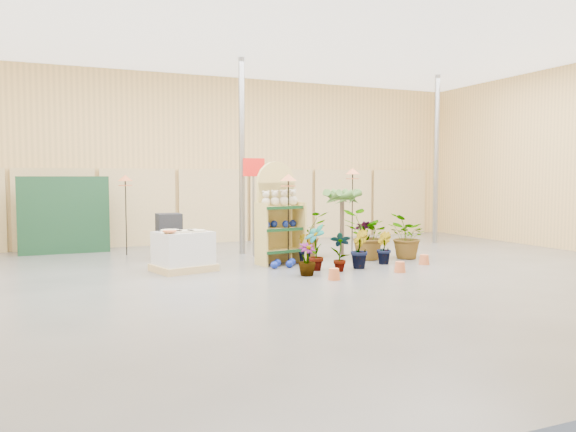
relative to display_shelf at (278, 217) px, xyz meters
name	(u,v)px	position (x,y,z in m)	size (l,w,h in m)	color
room	(286,154)	(-0.20, -0.89, 1.25)	(15.20, 12.10, 4.70)	#555555
display_shelf	(278,217)	(0.00, 0.00, 0.00)	(0.96, 0.69, 2.11)	tan
teddy_bears	(281,199)	(0.03, -0.10, 0.37)	(0.78, 0.21, 0.33)	beige
gazing_balls_shelf	(280,224)	(0.00, -0.12, -0.13)	(0.77, 0.26, 0.15)	navy
gazing_balls_floor	(283,263)	(-0.08, -0.50, -0.89)	(0.63, 0.39, 0.15)	navy
pallet_stack	(183,251)	(-2.00, -0.15, -0.59)	(1.25, 1.13, 0.79)	tan
charcoal_planters	(169,237)	(-1.95, 1.41, -0.46)	(0.50, 0.50, 1.00)	black
trellis_stock	(64,215)	(-4.00, 3.40, -0.06)	(2.00, 0.30, 1.80)	#153A21
offer_sign	(254,187)	(-0.10, 1.18, 0.61)	(0.50, 0.08, 2.20)	gray
bird_table_front	(288,181)	(0.09, -0.34, 0.75)	(0.34, 0.34, 1.85)	black
bird_table_right	(353,174)	(2.04, 0.49, 0.88)	(0.34, 0.34, 1.99)	black
bird_table_back	(125,181)	(-2.71, 2.50, 0.74)	(0.34, 0.34, 1.83)	black
palm	(342,195)	(1.86, 0.64, 0.40)	(0.70, 0.70, 1.61)	brown
potted_plant_0	(316,247)	(0.35, -1.07, -0.52)	(0.47, 0.32, 0.89)	#46752F
potted_plant_1	(359,249)	(1.25, -1.17, -0.58)	(0.42, 0.34, 0.76)	#46752F
potted_plant_2	(366,235)	(1.95, -0.28, -0.42)	(0.97, 0.84, 1.08)	#46752F
potted_plant_3	(365,239)	(2.08, 0.00, -0.55)	(0.46, 0.46, 0.83)	#46752F
potted_plant_4	(360,242)	(2.08, 0.18, -0.64)	(0.34, 0.23, 0.65)	#46752F
potted_plant_5	(306,249)	(0.51, -0.30, -0.64)	(0.35, 0.28, 0.64)	#46752F
potted_plant_6	(306,234)	(0.97, 0.68, -0.45)	(0.91, 0.79, 1.02)	#46752F
potted_plant_7	(307,259)	(-0.05, -1.52, -0.67)	(0.33, 0.33, 0.59)	#46752F
potted_plant_8	(340,252)	(0.72, -1.38, -0.58)	(0.40, 0.27, 0.75)	#46752F
potted_plant_9	(383,248)	(1.98, -0.90, -0.63)	(0.36, 0.29, 0.66)	#46752F
potted_plant_10	(408,236)	(2.87, -0.50, -0.47)	(0.89, 0.77, 0.99)	#46752F
potted_plant_11	(290,240)	(0.71, 1.01, -0.62)	(0.39, 0.39, 0.69)	#46752F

